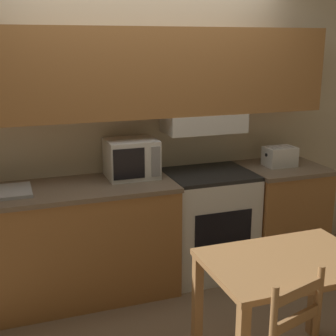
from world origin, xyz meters
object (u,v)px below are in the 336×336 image
at_px(stove_range, 208,223).
at_px(microwave, 131,158).
at_px(toaster, 280,156).
at_px(dining_table, 286,280).

xyz_separation_m(stove_range, microwave, (-0.65, 0.10, 0.61)).
xyz_separation_m(stove_range, toaster, (0.68, -0.01, 0.54)).
bearing_deg(dining_table, toaster, 59.58).
distance_m(microwave, dining_table, 1.63).
bearing_deg(stove_range, microwave, 171.57).
relative_size(stove_range, toaster, 3.27).
relative_size(stove_range, dining_table, 0.96).
distance_m(stove_range, dining_table, 1.40).
bearing_deg(dining_table, microwave, 109.67).
relative_size(microwave, dining_table, 0.42).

